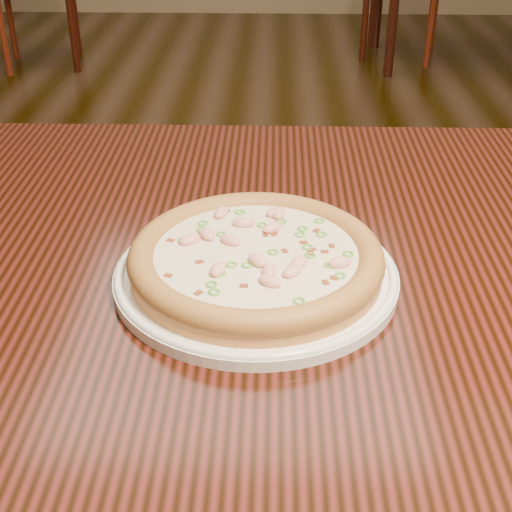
{
  "coord_description": "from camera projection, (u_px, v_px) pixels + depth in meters",
  "views": [
    {
      "loc": [
        0.2,
        -0.82,
        1.16
      ],
      "look_at": [
        0.18,
        -0.2,
        0.78
      ],
      "focal_mm": 50.0,
      "sensor_mm": 36.0,
      "label": 1
    }
  ],
  "objects": [
    {
      "name": "pizza",
      "position": [
        256.0,
        258.0,
        0.73
      ],
      "size": [
        0.26,
        0.26,
        0.03
      ],
      "color": "#C4853F",
      "rests_on": "plate"
    },
    {
      "name": "plate",
      "position": [
        256.0,
        274.0,
        0.74
      ],
      "size": [
        0.29,
        0.29,
        0.02
      ],
      "color": "white",
      "rests_on": "hero_table"
    },
    {
      "name": "hero_table",
      "position": [
        360.0,
        330.0,
        0.83
      ],
      "size": [
        1.2,
        0.8,
        0.75
      ],
      "color": "black",
      "rests_on": "ground"
    }
  ]
}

